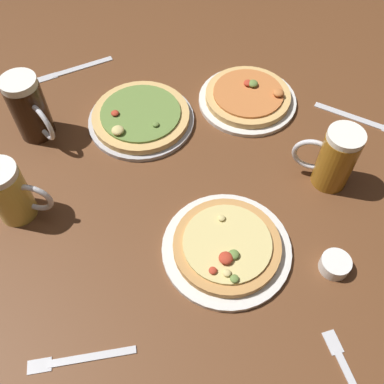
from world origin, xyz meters
The scene contains 11 objects.
ground_plane centered at (0.00, 0.00, -0.01)m, with size 2.40×2.40×0.03m, color brown.
pizza_plate_near centered at (0.10, -0.13, 0.02)m, with size 0.28×0.28×0.05m.
pizza_plate_far centered at (0.10, 0.34, 0.02)m, with size 0.27×0.27×0.05m.
pizza_plate_side centered at (-0.17, 0.22, 0.02)m, with size 0.28×0.28×0.05m.
beer_mug_dark centered at (0.31, 0.10, 0.08)m, with size 0.14×0.08×0.16m.
beer_mug_amber centered at (-0.38, -0.10, 0.07)m, with size 0.14×0.08×0.15m.
beer_mug_pale centered at (-0.42, 0.14, 0.09)m, with size 0.13×0.11×0.17m.
ramekin_sauce centered at (0.32, -0.13, 0.02)m, with size 0.06×0.06×0.03m, color white.
knife_right centered at (0.40, 0.32, 0.00)m, with size 0.24×0.10×0.01m.
fork_spare centered at (-0.15, -0.39, 0.00)m, with size 0.20×0.08×0.01m.
knife_spare centered at (-0.41, 0.39, 0.00)m, with size 0.20×0.15×0.01m.
Camera 1 is at (0.09, -0.57, 0.84)m, focal length 40.76 mm.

